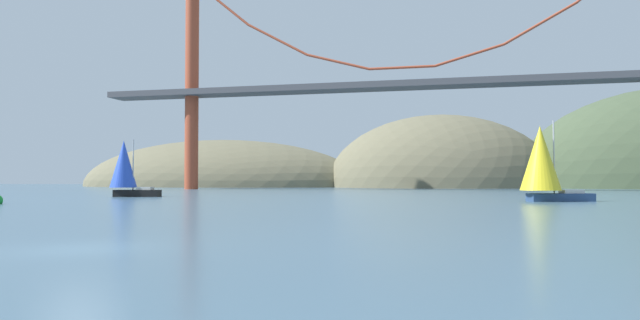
{
  "coord_description": "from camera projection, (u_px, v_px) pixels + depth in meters",
  "views": [
    {
      "loc": [
        11.95,
        -16.23,
        2.26
      ],
      "look_at": [
        0.0,
        31.27,
        3.79
      ],
      "focal_mm": 32.87,
      "sensor_mm": 36.0,
      "label": 1
    }
  ],
  "objects": [
    {
      "name": "ground_plane",
      "position": [
        80.0,
        249.0,
        18.58
      ],
      "size": [
        360.0,
        360.0,
        0.0
      ],
      "primitive_type": "plane",
      "color": "#426075"
    },
    {
      "name": "headland_center",
      "position": [
        439.0,
        187.0,
        148.21
      ],
      "size": [
        57.59,
        44.0,
        36.66
      ],
      "primitive_type": "ellipsoid",
      "color": "#6B664C",
      "rests_on": "ground_plane"
    },
    {
      "name": "headland_left",
      "position": [
        219.0,
        186.0,
        162.85
      ],
      "size": [
        81.69,
        44.0,
        25.79
      ],
      "primitive_type": "ellipsoid",
      "color": "#6B664C",
      "rests_on": "ground_plane"
    },
    {
      "name": "suspension_bridge",
      "position": [
        402.0,
        80.0,
        111.32
      ],
      "size": [
        123.23,
        6.0,
        44.03
      ],
      "color": "#A34228",
      "rests_on": "ground_plane"
    },
    {
      "name": "sailboat_blue_spinnaker",
      "position": [
        125.0,
        167.0,
        71.73
      ],
      "size": [
        6.48,
        3.71,
        7.0
      ],
      "color": "black",
      "rests_on": "ground_plane"
    },
    {
      "name": "sailboat_yellow_sail",
      "position": [
        542.0,
        162.0,
        57.17
      ],
      "size": [
        7.6,
        4.93,
        7.94
      ],
      "color": "navy",
      "rests_on": "ground_plane"
    }
  ]
}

